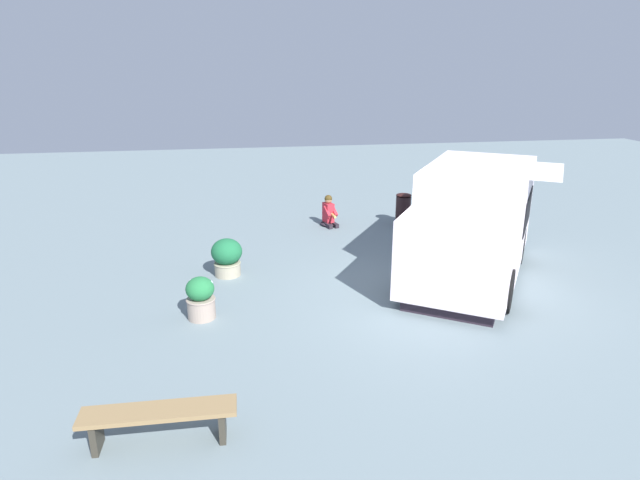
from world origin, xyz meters
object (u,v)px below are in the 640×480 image
Objects in this scene: person_customer at (329,214)px; plaza_bench at (159,417)px; trash_bin at (403,209)px; food_truck at (472,226)px; planter_flowering_near at (227,256)px; planter_flowering_far at (201,298)px.

plaza_bench is (3.69, 8.75, 0.01)m from person_customer.
person_customer is 2.14m from trash_bin.
food_truck is 5.69× the size of trash_bin.
food_truck is at bearing 171.49° from planter_flowering_near.
person_customer is at bearing -59.89° from food_truck.
food_truck is 5.90m from planter_flowering_far.
planter_flowering_far is at bearing -95.92° from plaza_bench.
plaza_bench is at bearing 81.31° from planter_flowering_near.
planter_flowering_far is at bearing 58.02° from person_customer.
planter_flowering_far is (0.48, 2.03, -0.04)m from planter_flowering_near.
trash_bin reaches higher than planter_flowering_near.
planter_flowering_far is at bearing 76.77° from planter_flowering_near.
plaza_bench is 2.07× the size of trash_bin.
planter_flowering_far is 0.42× the size of plaza_bench.
trash_bin reaches higher than plaza_bench.
planter_flowering_near reaches higher than planter_flowering_far.
person_customer is (2.38, -4.11, -0.75)m from food_truck.
planter_flowering_near is 2.08m from planter_flowering_far.
food_truck is 6.19× the size of planter_flowering_near.
food_truck is 4.81m from person_customer.
food_truck is at bearing -167.74° from planter_flowering_far.
planter_flowering_near is at bearing 49.23° from person_customer.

